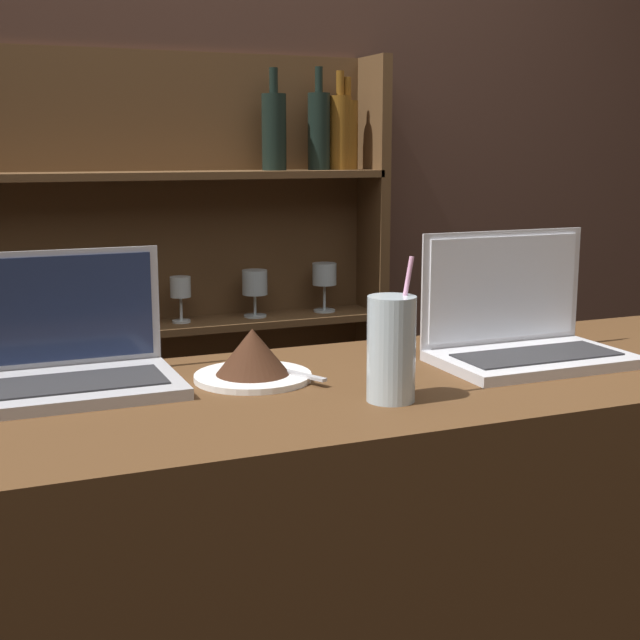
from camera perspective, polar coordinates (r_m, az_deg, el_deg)
name	(u,v)px	position (r m, az deg, el deg)	size (l,w,h in m)	color
back_wall	(180,160)	(2.56, -8.94, 10.05)	(7.00, 0.06, 2.70)	#4C3328
back_shelf	(149,337)	(2.51, -10.87, -1.06)	(1.40, 0.18, 1.64)	brown
laptop_near	(65,360)	(1.45, -16.01, -2.47)	(0.33, 0.23, 0.21)	#ADADB2
laptop_far	(522,332)	(1.61, 12.79, -0.73)	(0.33, 0.21, 0.22)	silver
cake_plate	(253,358)	(1.45, -4.32, -2.43)	(0.19, 0.19, 0.08)	white
water_glass	(391,349)	(1.32, 4.59, -1.84)	(0.07, 0.07, 0.22)	silver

